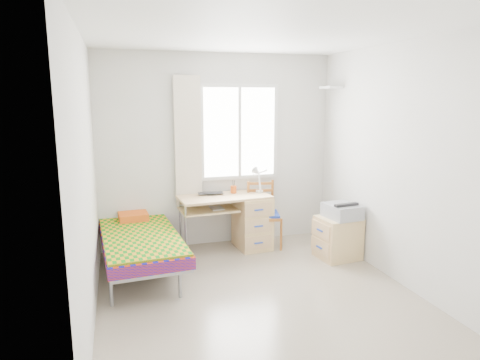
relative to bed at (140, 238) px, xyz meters
The scene contains 17 objects.
floor 1.59m from the bed, 43.44° to the right, with size 3.50×3.50×0.00m, color #BCAD93.
ceiling 2.70m from the bed, 43.44° to the right, with size 3.50×3.50×0.00m, color white.
wall_back 1.60m from the bed, 31.75° to the left, with size 3.20×3.20×0.00m, color silver.
wall_left 1.48m from the bed, 114.50° to the right, with size 3.50×3.50×0.00m, color silver.
wall_right 3.06m from the bed, 21.28° to the right, with size 3.50×3.50×0.00m, color silver.
window 1.95m from the bed, 25.25° to the left, with size 1.10×0.04×1.30m.
curtain 1.42m from the bed, 41.70° to the left, with size 0.35×0.05×1.70m, color beige.
floating_shelf 3.17m from the bed, ahead, with size 0.20×0.32×0.03m, color white.
bed is the anchor object (origin of this frame).
desk 1.48m from the bed, 14.05° to the left, with size 1.23×0.64×0.74m.
chair 1.71m from the bed, 11.73° to the left, with size 0.47×0.47×0.91m.
cabinet 2.45m from the bed, ahead, with size 0.54×0.49×0.53m.
printer 2.50m from the bed, ahead, with size 0.42×0.47×0.18m.
laptop 1.12m from the bed, 24.34° to the left, with size 0.33×0.22×0.03m, color black.
pen_cup 1.43m from the bed, 20.80° to the left, with size 0.08×0.08×0.10m, color #D25117.
task_lamp 1.71m from the bed, 11.28° to the left, with size 0.22×0.31×0.39m.
book 1.01m from the bed, 19.75° to the left, with size 0.16×0.22×0.02m, color gray.
Camera 1 is at (-1.33, -3.90, 2.02)m, focal length 32.00 mm.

